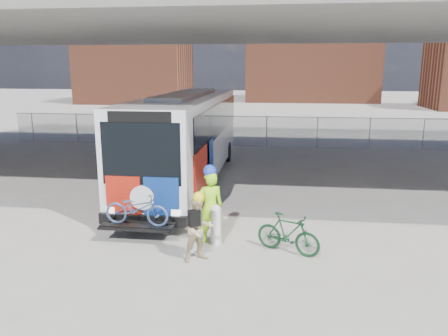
% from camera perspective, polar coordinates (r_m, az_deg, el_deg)
% --- Properties ---
extents(ground, '(160.00, 160.00, 0.00)m').
position_cam_1_polar(ground, '(14.98, 0.18, -5.12)').
color(ground, '#9E9991').
rests_on(ground, ground).
extents(bus, '(2.67, 12.94, 3.69)m').
position_cam_1_polar(bus, '(17.97, -4.89, 4.77)').
color(bus, silver).
rests_on(bus, ground).
extents(overpass, '(40.00, 16.00, 7.95)m').
position_cam_1_polar(overpass, '(18.32, 1.83, 18.88)').
color(overpass, '#605E59').
rests_on(overpass, ground).
extents(chainlink_fence, '(30.00, 0.06, 30.00)m').
position_cam_1_polar(chainlink_fence, '(26.39, 3.42, 5.90)').
color(chainlink_fence, gray).
rests_on(chainlink_fence, ground).
extents(brick_buildings, '(54.00, 22.00, 12.00)m').
position_cam_1_polar(brick_buildings, '(62.37, 6.98, 13.54)').
color(brick_buildings, brown).
rests_on(brick_buildings, ground).
extents(smokestack, '(2.20, 2.20, 25.00)m').
position_cam_1_polar(smokestack, '(70.65, 18.19, 18.69)').
color(smokestack, brown).
rests_on(smokestack, ground).
extents(bollard, '(0.29, 0.29, 1.11)m').
position_cam_1_polar(bollard, '(11.77, -1.09, -7.20)').
color(bollard, silver).
rests_on(bollard, ground).
extents(cyclist_hivis, '(0.84, 0.69, 2.16)m').
position_cam_1_polar(cyclist_hivis, '(11.77, -1.82, -4.88)').
color(cyclist_hivis, '#A2F81A').
rests_on(cyclist_hivis, ground).
extents(cyclist_tan, '(0.99, 0.94, 1.76)m').
position_cam_1_polar(cyclist_tan, '(10.73, -3.29, -7.89)').
color(cyclist_tan, tan).
rests_on(cyclist_tan, ground).
extents(bike_parked, '(1.77, 1.17, 1.04)m').
position_cam_1_polar(bike_parked, '(11.37, 8.37, -8.47)').
color(bike_parked, '#12391E').
rests_on(bike_parked, ground).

